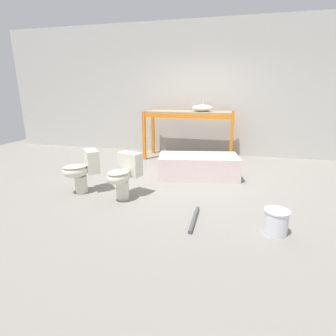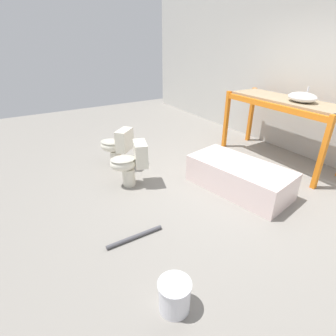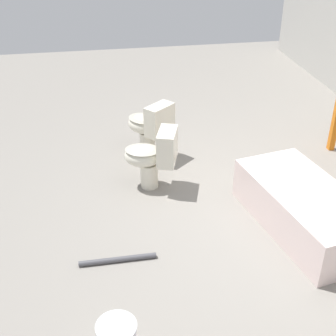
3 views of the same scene
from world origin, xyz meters
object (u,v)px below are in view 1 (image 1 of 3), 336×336
(toilet_far, at_px, (82,169))
(bucket_white, at_px, (276,221))
(sink_basin, at_px, (202,108))
(toilet_near, at_px, (124,174))
(bathtub_main, at_px, (198,164))

(toilet_far, bearing_deg, bucket_white, 37.17)
(sink_basin, bearing_deg, bucket_white, -68.47)
(toilet_far, height_order, bucket_white, toilet_far)
(toilet_near, bearing_deg, toilet_far, -167.35)
(bathtub_main, distance_m, toilet_near, 1.62)
(bathtub_main, distance_m, toilet_far, 2.10)
(sink_basin, distance_m, bathtub_main, 1.65)
(sink_basin, relative_size, toilet_far, 0.67)
(sink_basin, height_order, toilet_near, sink_basin)
(sink_basin, distance_m, toilet_far, 3.12)
(bathtub_main, relative_size, toilet_far, 2.32)
(sink_basin, xyz_separation_m, toilet_near, (-0.84, -2.64, -0.82))
(bathtub_main, xyz_separation_m, toilet_far, (-1.69, -1.23, 0.14))
(bathtub_main, xyz_separation_m, toilet_near, (-0.96, -1.30, 0.14))
(sink_basin, bearing_deg, toilet_near, -107.64)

